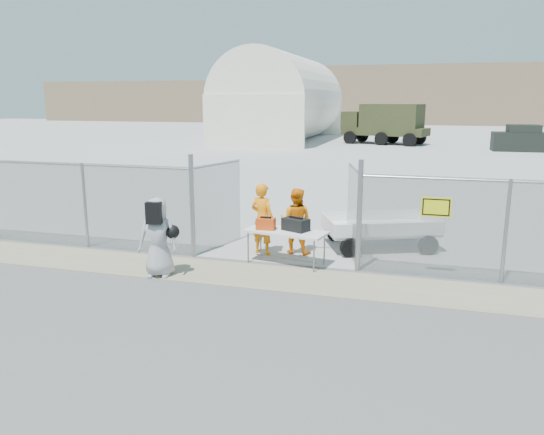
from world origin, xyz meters
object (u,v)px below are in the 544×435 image
(folding_table, at_px, (286,247))
(utility_trailer, at_px, (380,231))
(security_worker_left, at_px, (262,219))
(visitor, at_px, (158,237))
(security_worker_right, at_px, (296,221))

(folding_table, distance_m, utility_trailer, 2.83)
(folding_table, height_order, security_worker_left, security_worker_left)
(visitor, bearing_deg, utility_trailer, 29.04)
(visitor, bearing_deg, folding_table, 23.10)
(security_worker_left, xyz_separation_m, security_worker_right, (0.77, 0.30, -0.07))
(security_worker_left, relative_size, security_worker_right, 1.08)
(security_worker_left, height_order, security_worker_right, security_worker_left)
(security_worker_right, height_order, visitor, visitor)
(folding_table, bearing_deg, security_worker_right, 100.45)
(folding_table, xyz_separation_m, visitor, (-2.42, -1.61, 0.47))
(security_worker_right, distance_m, utility_trailer, 2.29)
(security_worker_left, bearing_deg, visitor, 71.63)
(security_worker_right, bearing_deg, utility_trailer, -148.27)
(folding_table, height_order, visitor, visitor)
(visitor, relative_size, utility_trailer, 0.48)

